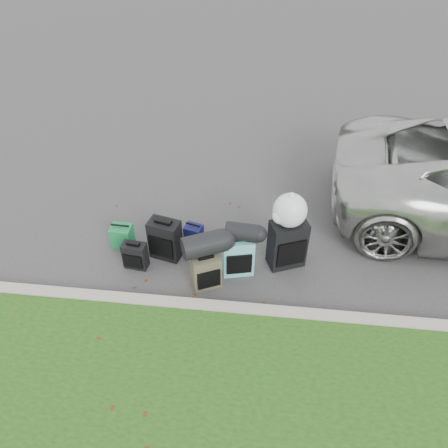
# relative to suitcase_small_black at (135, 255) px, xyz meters

# --- Properties ---
(ground) EXTENTS (120.00, 120.00, 0.00)m
(ground) POSITION_rel_suitcase_small_black_xyz_m (1.37, 0.26, -0.22)
(ground) COLOR #383535
(ground) RESTS_ON ground
(curb) EXTENTS (120.00, 0.18, 0.15)m
(curb) POSITION_rel_suitcase_small_black_xyz_m (1.37, -0.74, -0.14)
(curb) COLOR #9E937F
(curb) RESTS_ON ground
(suitcase_small_black) EXTENTS (0.36, 0.23, 0.43)m
(suitcase_small_black) POSITION_rel_suitcase_small_black_xyz_m (0.00, 0.00, 0.00)
(suitcase_small_black) COLOR black
(suitcase_small_black) RESTS_ON ground
(suitcase_large_black_left) EXTENTS (0.51, 0.37, 0.66)m
(suitcase_large_black_left) POSITION_rel_suitcase_small_black_xyz_m (0.40, 0.28, 0.11)
(suitcase_large_black_left) COLOR black
(suitcase_large_black_left) RESTS_ON ground
(suitcase_olive) EXTENTS (0.46, 0.39, 0.55)m
(suitcase_olive) POSITION_rel_suitcase_small_black_xyz_m (1.09, -0.26, 0.06)
(suitcase_olive) COLOR #3E3C2A
(suitcase_olive) RESTS_ON ground
(suitcase_teal) EXTENTS (0.49, 0.36, 0.63)m
(suitcase_teal) POSITION_rel_suitcase_small_black_xyz_m (1.51, 0.06, 0.10)
(suitcase_teal) COLOR #53A0A2
(suitcase_teal) RESTS_ON ground
(suitcase_large_black_right) EXTENTS (0.60, 0.48, 0.78)m
(suitcase_large_black_right) POSITION_rel_suitcase_small_black_xyz_m (2.21, 0.31, 0.17)
(suitcase_large_black_right) COLOR black
(suitcase_large_black_right) RESTS_ON ground
(tote_green) EXTENTS (0.33, 0.27, 0.36)m
(tote_green) POSITION_rel_suitcase_small_black_xyz_m (-0.33, 0.43, -0.04)
(tote_green) COLOR #1A773D
(tote_green) RESTS_ON ground
(tote_navy) EXTENTS (0.31, 0.27, 0.28)m
(tote_navy) POSITION_rel_suitcase_small_black_xyz_m (0.76, 0.66, -0.07)
(tote_navy) COLOR #16174E
(tote_navy) RESTS_ON ground
(duffel_left) EXTENTS (0.68, 0.55, 0.32)m
(duffel_left) POSITION_rel_suitcase_small_black_xyz_m (1.07, -0.17, 0.49)
(duffel_left) COLOR black
(duffel_left) RESTS_ON suitcase_olive
(duffel_right) EXTENTS (0.48, 0.29, 0.26)m
(duffel_right) POSITION_rel_suitcase_small_black_xyz_m (1.56, 0.08, 0.54)
(duffel_right) COLOR black
(duffel_right) RESTS_ON suitcase_teal
(trash_bag) EXTENTS (0.48, 0.48, 0.48)m
(trash_bag) POSITION_rel_suitcase_small_black_xyz_m (2.19, 0.30, 0.80)
(trash_bag) COLOR white
(trash_bag) RESTS_ON suitcase_large_black_right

